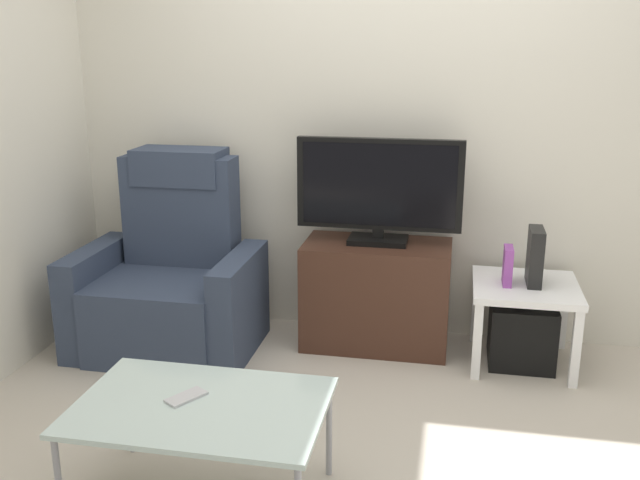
{
  "coord_description": "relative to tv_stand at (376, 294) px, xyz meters",
  "views": [
    {
      "loc": [
        0.37,
        -2.85,
        1.67
      ],
      "look_at": [
        -0.29,
        0.5,
        0.7
      ],
      "focal_mm": 39.77,
      "sensor_mm": 36.0,
      "label": 1
    }
  ],
  "objects": [
    {
      "name": "cell_phone",
      "position": [
        -0.52,
        -1.52,
        0.12
      ],
      "size": [
        0.14,
        0.16,
        0.01
      ],
      "primitive_type": "cube",
      "rotation": [
        0.0,
        0.0,
        -0.56
      ],
      "color": "#B7B7BC",
      "rests_on": "coffee_table"
    },
    {
      "name": "side_table",
      "position": [
        0.79,
        -0.08,
        0.08
      ],
      "size": [
        0.54,
        0.54,
        0.44
      ],
      "color": "white",
      "rests_on": "ground"
    },
    {
      "name": "recliner_armchair",
      "position": [
        -1.13,
        -0.21,
        0.07
      ],
      "size": [
        0.98,
        0.78,
        1.08
      ],
      "rotation": [
        0.0,
        0.0,
        -0.2
      ],
      "color": "#2D384C",
      "rests_on": "ground"
    },
    {
      "name": "ground_plane",
      "position": [
        0.04,
        -0.86,
        -0.3
      ],
      "size": [
        6.4,
        6.4,
        0.0
      ],
      "primitive_type": "plane",
      "color": "#B2A899"
    },
    {
      "name": "coffee_table",
      "position": [
        -0.45,
        -1.55,
        0.09
      ],
      "size": [
        0.9,
        0.6,
        0.41
      ],
      "color": "#B2C6C1",
      "rests_on": "ground"
    },
    {
      "name": "subwoofer_box",
      "position": [
        0.79,
        -0.08,
        -0.13
      ],
      "size": [
        0.34,
        0.34,
        0.34
      ],
      "primitive_type": "cube",
      "color": "black",
      "rests_on": "ground"
    },
    {
      "name": "television",
      "position": [
        0.0,
        0.02,
        0.6
      ],
      "size": [
        0.89,
        0.2,
        0.57
      ],
      "color": "black",
      "rests_on": "tv_stand"
    },
    {
      "name": "book_upright",
      "position": [
        0.69,
        -0.1,
        0.25
      ],
      "size": [
        0.04,
        0.14,
        0.2
      ],
      "primitive_type": "cube",
      "color": "purple",
      "rests_on": "side_table"
    },
    {
      "name": "game_console",
      "position": [
        0.83,
        -0.07,
        0.29
      ],
      "size": [
        0.07,
        0.2,
        0.3
      ],
      "primitive_type": "cube",
      "color": "black",
      "rests_on": "side_table"
    },
    {
      "name": "tv_stand",
      "position": [
        0.0,
        0.0,
        0.0
      ],
      "size": [
        0.8,
        0.43,
        0.59
      ],
      "color": "#3D2319",
      "rests_on": "ground"
    },
    {
      "name": "wall_back",
      "position": [
        0.04,
        0.27,
        1.0
      ],
      "size": [
        6.4,
        0.06,
        2.6
      ],
      "primitive_type": "cube",
      "color": "beige",
      "rests_on": "ground"
    }
  ]
}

